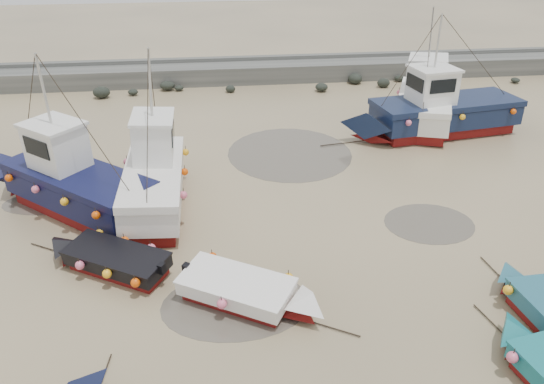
{
  "coord_description": "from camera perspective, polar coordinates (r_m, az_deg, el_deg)",
  "views": [
    {
      "loc": [
        -2.37,
        -14.63,
        10.61
      ],
      "look_at": [
        -0.24,
        2.59,
        1.4
      ],
      "focal_mm": 35.0,
      "sensor_mm": 36.0,
      "label": 1
    }
  ],
  "objects": [
    {
      "name": "person",
      "position": [
        24.6,
        -12.77,
        1.66
      ],
      "size": [
        0.66,
        0.47,
        1.73
      ],
      "primitive_type": "imported",
      "rotation": [
        0.0,
        0.0,
        3.22
      ],
      "color": "#1B1D36",
      "rests_on": "ground"
    },
    {
      "name": "cabin_boat_2",
      "position": [
        29.53,
        17.16,
        8.35
      ],
      "size": [
        11.0,
        4.13,
        6.22
      ],
      "rotation": [
        0.0,
        0.0,
        1.73
      ],
      "color": "maroon",
      "rests_on": "ground"
    },
    {
      "name": "puddle_c",
      "position": [
        23.64,
        -22.2,
        -0.95
      ],
      "size": [
        4.29,
        4.29,
        0.01
      ],
      "primitive_type": "cylinder",
      "color": "#524C42",
      "rests_on": "ground"
    },
    {
      "name": "puddle_b",
      "position": [
        21.28,
        16.54,
        -3.23
      ],
      "size": [
        3.46,
        3.46,
        0.01
      ],
      "primitive_type": "cylinder",
      "color": "#524C42",
      "rests_on": "ground"
    },
    {
      "name": "ground",
      "position": [
        18.23,
        1.77,
        -7.65
      ],
      "size": [
        120.0,
        120.0,
        0.0
      ],
      "primitive_type": "plane",
      "color": "tan",
      "rests_on": "ground"
    },
    {
      "name": "dinghy_4",
      "position": [
        18.44,
        -17.15,
        -6.54
      ],
      "size": [
        5.25,
        3.62,
        1.43
      ],
      "rotation": [
        0.0,
        0.0,
        1.02
      ],
      "color": "maroon",
      "rests_on": "ground"
    },
    {
      "name": "cabin_boat_0",
      "position": [
        22.2,
        -21.03,
        1.33
      ],
      "size": [
        8.08,
        7.24,
        6.22
      ],
      "rotation": [
        0.0,
        0.0,
        0.86
      ],
      "color": "maroon",
      "rests_on": "ground"
    },
    {
      "name": "puddle_a",
      "position": [
        16.57,
        -3.91,
        -11.93
      ],
      "size": [
        4.58,
        4.58,
        0.01
      ],
      "primitive_type": "cylinder",
      "color": "#524C42",
      "rests_on": "ground"
    },
    {
      "name": "cabin_boat_1",
      "position": [
        21.79,
        -12.68,
        2.12
      ],
      "size": [
        2.68,
        9.42,
        6.22
      ],
      "rotation": [
        0.0,
        0.0,
        0.0
      ],
      "color": "maroon",
      "rests_on": "ground"
    },
    {
      "name": "seawall",
      "position": [
        38.04,
        -3.22,
        12.7
      ],
      "size": [
        60.0,
        4.92,
        1.5
      ],
      "color": "#60605B",
      "rests_on": "ground"
    },
    {
      "name": "dinghy_5",
      "position": [
        16.21,
        -2.61,
        -10.42
      ],
      "size": [
        5.23,
        3.66,
        1.43
      ],
      "rotation": [
        0.0,
        0.0,
        -2.12
      ],
      "color": "maroon",
      "rests_on": "ground"
    },
    {
      "name": "cabin_boat_3",
      "position": [
        31.14,
        16.19,
        9.57
      ],
      "size": [
        5.56,
        9.37,
        6.22
      ],
      "rotation": [
        0.0,
        0.0,
        -0.41
      ],
      "color": "maroon",
      "rests_on": "ground"
    },
    {
      "name": "puddle_d",
      "position": [
        26.37,
        1.9,
        4.23
      ],
      "size": [
        6.14,
        6.14,
        0.01
      ],
      "primitive_type": "cylinder",
      "color": "#524C42",
      "rests_on": "ground"
    }
  ]
}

